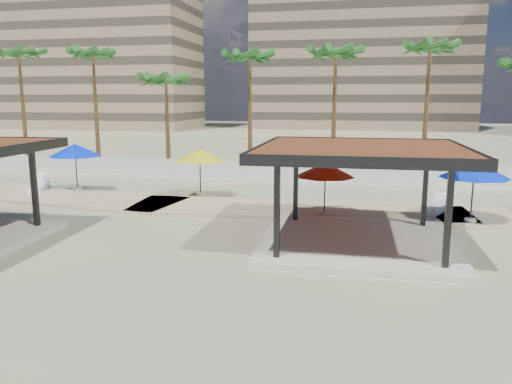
% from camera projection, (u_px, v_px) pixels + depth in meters
% --- Properties ---
extents(ground, '(200.00, 200.00, 0.00)m').
position_uv_depth(ground, '(213.00, 251.00, 17.69)').
color(ground, '#C3B481').
rests_on(ground, ground).
extents(promenade, '(44.45, 7.97, 0.24)m').
position_uv_depth(promenade, '(298.00, 207.00, 24.62)').
color(promenade, '#C6B284').
rests_on(promenade, ground).
extents(boundary_wall, '(56.00, 0.30, 1.20)m').
position_uv_depth(boundary_wall, '(284.00, 171.00, 32.94)').
color(boundary_wall, silver).
rests_on(boundary_wall, ground).
extents(building_west, '(34.00, 16.00, 32.40)m').
position_uv_depth(building_west, '(99.00, 42.00, 88.94)').
color(building_west, '#937F60').
rests_on(building_west, ground).
extents(building_mid, '(38.00, 16.00, 30.40)m').
position_uv_depth(building_mid, '(362.00, 48.00, 89.13)').
color(building_mid, '#847259').
rests_on(building_mid, ground).
extents(pavilion_central, '(7.42, 7.42, 3.69)m').
position_uv_depth(pavilion_central, '(360.00, 186.00, 18.07)').
color(pavilion_central, beige).
rests_on(pavilion_central, ground).
extents(umbrella_b, '(3.46, 3.46, 2.51)m').
position_uv_depth(umbrella_b, '(200.00, 155.00, 26.83)').
color(umbrella_b, beige).
rests_on(umbrella_b, promenade).
extents(umbrella_c, '(2.96, 2.96, 2.37)m').
position_uv_depth(umbrella_c, '(325.00, 170.00, 22.13)').
color(umbrella_c, beige).
rests_on(umbrella_c, promenade).
extents(umbrella_d, '(3.14, 3.14, 2.59)m').
position_uv_depth(umbrella_d, '(474.00, 170.00, 20.81)').
color(umbrella_d, beige).
rests_on(umbrella_d, promenade).
extents(umbrella_f, '(3.43, 3.43, 2.62)m').
position_uv_depth(umbrella_f, '(75.00, 150.00, 28.36)').
color(umbrella_f, beige).
rests_on(umbrella_f, promenade).
extents(lounger_a, '(1.44, 2.30, 0.83)m').
position_uv_depth(lounger_a, '(39.00, 187.00, 28.47)').
color(lounger_a, white).
rests_on(lounger_a, promenade).
extents(lounger_b, '(1.45, 2.11, 0.77)m').
position_uv_depth(lounger_b, '(435.00, 208.00, 22.95)').
color(lounger_b, white).
rests_on(lounger_b, promenade).
extents(palm_a, '(3.00, 3.00, 9.56)m').
position_uv_depth(palm_a, '(19.00, 58.00, 38.10)').
color(palm_a, brown).
rests_on(palm_a, ground).
extents(palm_b, '(3.00, 3.00, 9.44)m').
position_uv_depth(palm_b, '(93.00, 59.00, 37.25)').
color(palm_b, brown).
rests_on(palm_b, ground).
extents(palm_c, '(3.00, 3.00, 7.45)m').
position_uv_depth(palm_c, '(166.00, 84.00, 35.77)').
color(palm_c, brown).
rests_on(palm_c, ground).
extents(palm_d, '(3.00, 3.00, 9.03)m').
position_uv_depth(palm_d, '(250.00, 62.00, 35.01)').
color(palm_d, brown).
rests_on(palm_d, ground).
extents(palm_e, '(3.00, 3.00, 9.12)m').
position_uv_depth(palm_e, '(336.00, 58.00, 33.26)').
color(palm_e, brown).
rests_on(palm_e, ground).
extents(palm_f, '(3.00, 3.00, 9.41)m').
position_uv_depth(palm_f, '(430.00, 53.00, 32.15)').
color(palm_f, brown).
rests_on(palm_f, ground).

